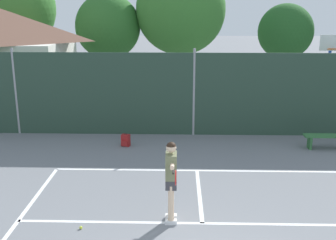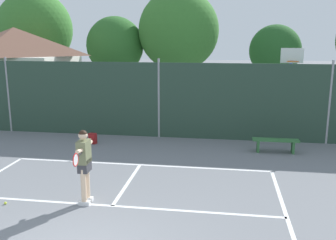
# 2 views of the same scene
# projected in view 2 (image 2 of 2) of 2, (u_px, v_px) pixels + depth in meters

# --- Properties ---
(chainlink_fence) EXTENTS (26.09, 0.09, 3.17)m
(chainlink_fence) POSITION_uv_depth(u_px,v_px,m) (159.00, 100.00, 15.15)
(chainlink_fence) COLOR #284233
(chainlink_fence) RESTS_ON ground
(basketball_hoop) EXTENTS (0.90, 0.67, 3.55)m
(basketball_hoop) POSITION_uv_depth(u_px,v_px,m) (290.00, 79.00, 15.61)
(basketball_hoop) COLOR #284CB2
(basketball_hoop) RESTS_ON ground
(clubhouse_building) EXTENTS (6.10, 5.09, 4.48)m
(clubhouse_building) POSITION_uv_depth(u_px,v_px,m) (17.00, 68.00, 20.72)
(clubhouse_building) COLOR silver
(clubhouse_building) RESTS_ON ground
(treeline_backdrop) EXTENTS (26.54, 4.65, 7.02)m
(treeline_backdrop) POSITION_uv_depth(u_px,v_px,m) (168.00, 35.00, 24.47)
(treeline_backdrop) COLOR brown
(treeline_backdrop) RESTS_ON ground
(tennis_player) EXTENTS (0.26, 1.43, 1.85)m
(tennis_player) POSITION_uv_depth(u_px,v_px,m) (84.00, 160.00, 9.10)
(tennis_player) COLOR silver
(tennis_player) RESTS_ON ground
(tennis_ball) EXTENTS (0.07, 0.07, 0.07)m
(tennis_ball) POSITION_uv_depth(u_px,v_px,m) (5.00, 203.00, 9.26)
(tennis_ball) COLOR #CCE033
(tennis_ball) RESTS_ON ground
(backpack_red) EXTENTS (0.32, 0.30, 0.46)m
(backpack_red) POSITION_uv_depth(u_px,v_px,m) (93.00, 139.00, 14.46)
(backpack_red) COLOR maroon
(backpack_red) RESTS_ON ground
(courtside_bench) EXTENTS (1.60, 0.36, 0.48)m
(courtside_bench) POSITION_uv_depth(u_px,v_px,m) (276.00, 143.00, 13.33)
(courtside_bench) COLOR #336B38
(courtside_bench) RESTS_ON ground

